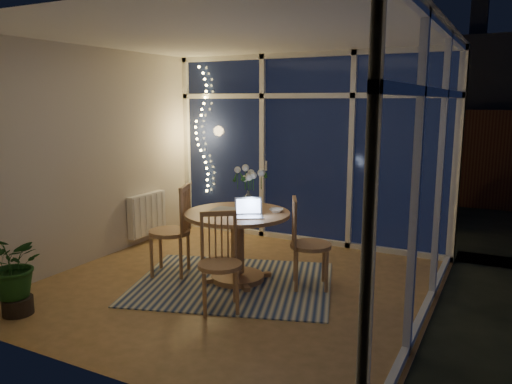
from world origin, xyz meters
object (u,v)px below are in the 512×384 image
flower_vase (248,198)px  chair_left (170,230)px  laptop (249,207)px  potted_plant (15,275)px  chair_front (220,263)px  chair_right (311,243)px  dining_table (238,247)px

flower_vase → chair_left: bearing=-150.8°
laptop → potted_plant: 2.30m
chair_left → flower_vase: chair_left is taller
chair_front → flower_vase: 1.13m
potted_plant → chair_right: bearing=41.0°
flower_vase → chair_front: bearing=-76.2°
dining_table → potted_plant: dining_table is taller
chair_front → potted_plant: (-1.63, -0.95, -0.09)m
chair_front → dining_table: bearing=72.8°
flower_vase → laptop: bearing=-60.6°
chair_left → flower_vase: 0.96m
chair_left → chair_right: chair_left is taller
chair_left → laptop: 1.07m
chair_left → laptop: (1.01, 0.02, 0.35)m
dining_table → laptop: 0.56m
chair_front → flower_vase: flower_vase is taller
chair_right → potted_plant: chair_right is taller
chair_front → laptop: size_ratio=3.32×
chair_right → potted_plant: size_ratio=1.29×
chair_left → potted_plant: chair_left is taller
chair_left → flower_vase: bearing=98.2°
dining_table → chair_right: size_ratio=1.16×
chair_left → chair_right: 1.61m
laptop → flower_vase: (-0.23, 0.41, 0.00)m
flower_vase → potted_plant: size_ratio=0.28×
dining_table → flower_vase: size_ratio=5.43×
chair_left → laptop: size_ratio=3.71×
chair_front → chair_right: bearing=25.4°
laptop → potted_plant: (-1.61, -1.56, -0.50)m
dining_table → flower_vase: flower_vase is taller
dining_table → chair_front: chair_front is taller
laptop → flower_vase: flower_vase is taller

